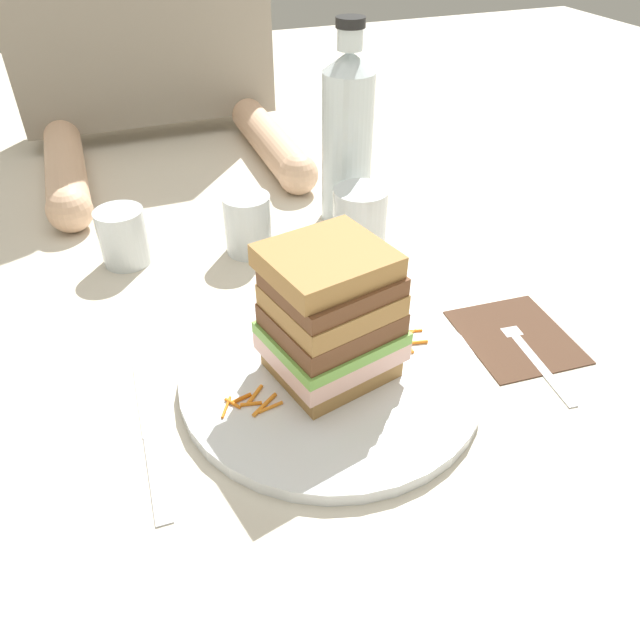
{
  "coord_description": "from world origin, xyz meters",
  "views": [
    {
      "loc": [
        -0.16,
        -0.41,
        0.41
      ],
      "look_at": [
        0.01,
        0.02,
        0.05
      ],
      "focal_mm": 33.58,
      "sensor_mm": 36.0,
      "label": 1
    }
  ],
  "objects": [
    {
      "name": "carrot_shred_2",
      "position": [
        -0.09,
        -0.02,
        0.02
      ],
      "size": [
        0.02,
        0.01,
        0.0
      ],
      "primitive_type": "cylinder",
      "rotation": [
        0.0,
        1.57,
        0.23
      ],
      "color": "orange",
      "rests_on": "main_plate"
    },
    {
      "name": "carrot_shred_3",
      "position": [
        -0.07,
        -0.01,
        0.02
      ],
      "size": [
        0.02,
        0.02,
        0.0
      ],
      "primitive_type": "cylinder",
      "rotation": [
        0.0,
        1.57,
        0.78
      ],
      "color": "orange",
      "rests_on": "main_plate"
    },
    {
      "name": "carrot_shred_4",
      "position": [
        -0.09,
        -0.02,
        0.02
      ],
      "size": [
        0.01,
        0.02,
        0.0
      ],
      "primitive_type": "cylinder",
      "rotation": [
        0.0,
        1.57,
        5.3
      ],
      "color": "orange",
      "rests_on": "main_plate"
    },
    {
      "name": "carrot_shred_6",
      "position": [
        -0.08,
        -0.02,
        0.02
      ],
      "size": [
        0.02,
        0.01,
        0.0
      ],
      "primitive_type": "cylinder",
      "rotation": [
        0.0,
        1.57,
        2.93
      ],
      "color": "orange",
      "rests_on": "main_plate"
    },
    {
      "name": "carrot_shred_10",
      "position": [
        0.09,
        0.0,
        0.02
      ],
      "size": [
        0.02,
        0.01,
        0.0
      ],
      "primitive_type": "cylinder",
      "rotation": [
        0.0,
        1.57,
        0.18
      ],
      "color": "orange",
      "rests_on": "main_plate"
    },
    {
      "name": "carrot_shred_5",
      "position": [
        -0.07,
        -0.03,
        0.02
      ],
      "size": [
        0.03,
        0.02,
        0.0
      ],
      "primitive_type": "cylinder",
      "rotation": [
        0.0,
        1.57,
        0.62
      ],
      "color": "orange",
      "rests_on": "main_plate"
    },
    {
      "name": "juice_glass",
      "position": [
        0.14,
        0.22,
        0.04
      ],
      "size": [
        0.07,
        0.07,
        0.09
      ],
      "color": "white",
      "rests_on": "ground_plane"
    },
    {
      "name": "water_bottle",
      "position": [
        0.16,
        0.31,
        0.12
      ],
      "size": [
        0.07,
        0.07,
        0.26
      ],
      "color": "silver",
      "rests_on": "ground_plane"
    },
    {
      "name": "knife",
      "position": [
        -0.17,
        -0.02,
        0.0
      ],
      "size": [
        0.02,
        0.2,
        0.0
      ],
      "color": "silver",
      "rests_on": "ground_plane"
    },
    {
      "name": "fork",
      "position": [
        0.22,
        -0.04,
        0.0
      ],
      "size": [
        0.03,
        0.17,
        0.0
      ],
      "color": "silver",
      "rests_on": "napkin_dark"
    },
    {
      "name": "empty_tumbler_0",
      "position": [
        -0.15,
        0.29,
        0.04
      ],
      "size": [
        0.06,
        0.06,
        0.07
      ],
      "primitive_type": "cylinder",
      "color": "silver",
      "rests_on": "ground_plane"
    },
    {
      "name": "carrot_shred_12",
      "position": [
        0.09,
        0.04,
        0.02
      ],
      "size": [
        0.01,
        0.03,
        0.0
      ],
      "primitive_type": "cylinder",
      "rotation": [
        0.0,
        1.57,
        5.07
      ],
      "color": "orange",
      "rests_on": "main_plate"
    },
    {
      "name": "carrot_shred_0",
      "position": [
        -0.06,
        -0.04,
        0.02
      ],
      "size": [
        0.02,
        0.01,
        0.0
      ],
      "primitive_type": "cylinder",
      "rotation": [
        0.0,
        1.57,
        0.18
      ],
      "color": "orange",
      "rests_on": "main_plate"
    },
    {
      "name": "carrot_shred_8",
      "position": [
        0.08,
        0.03,
        0.02
      ],
      "size": [
        0.02,
        0.01,
        0.0
      ],
      "primitive_type": "cylinder",
      "rotation": [
        0.0,
        1.57,
        0.43
      ],
      "color": "orange",
      "rests_on": "main_plate"
    },
    {
      "name": "sandwich",
      "position": [
        0.01,
        -0.0,
        0.08
      ],
      "size": [
        0.13,
        0.12,
        0.13
      ],
      "color": "#A87A42",
      "rests_on": "main_plate"
    },
    {
      "name": "carrot_shred_14",
      "position": [
        0.1,
        0.0,
        0.02
      ],
      "size": [
        0.0,
        0.03,
        0.0
      ],
      "primitive_type": "cylinder",
      "rotation": [
        0.0,
        1.57,
        4.69
      ],
      "color": "orange",
      "rests_on": "main_plate"
    },
    {
      "name": "empty_tumbler_1",
      "position": [
        0.0,
        0.27,
        0.04
      ],
      "size": [
        0.06,
        0.06,
        0.08
      ],
      "primitive_type": "cylinder",
      "color": "silver",
      "rests_on": "ground_plane"
    },
    {
      "name": "carrot_shred_11",
      "position": [
        0.1,
        0.01,
        0.02
      ],
      "size": [
        0.03,
        0.01,
        0.0
      ],
      "primitive_type": "cylinder",
      "rotation": [
        0.0,
        1.57,
        3.52
      ],
      "color": "orange",
      "rests_on": "main_plate"
    },
    {
      "name": "carrot_shred_13",
      "position": [
        0.1,
        0.0,
        0.02
      ],
      "size": [
        0.03,
        0.01,
        0.0
      ],
      "primitive_type": "cylinder",
      "rotation": [
        0.0,
        1.57,
        6.07
      ],
      "color": "orange",
      "rests_on": "main_plate"
    },
    {
      "name": "napkin_dark",
      "position": [
        0.22,
        -0.01,
        0.0
      ],
      "size": [
        0.12,
        0.13,
        0.0
      ],
      "primitive_type": "cube",
      "rotation": [
        0.0,
        0.0,
        -0.07
      ],
      "color": "#4C3323",
      "rests_on": "ground_plane"
    },
    {
      "name": "carrot_shred_9",
      "position": [
        0.11,
        0.02,
        0.02
      ],
      "size": [
        0.03,
        0.01,
        0.0
      ],
      "primitive_type": "cylinder",
      "rotation": [
        0.0,
        1.57,
        2.89
      ],
      "color": "orange",
      "rests_on": "main_plate"
    },
    {
      "name": "carrot_shred_15",
      "position": [
        0.11,
        0.04,
        0.02
      ],
      "size": [
        0.02,
        0.03,
        0.0
      ],
      "primitive_type": "cylinder",
      "rotation": [
        0.0,
        1.57,
        4.25
      ],
      "color": "orange",
      "rests_on": "main_plate"
    },
    {
      "name": "ground_plane",
      "position": [
        0.0,
        0.0,
        0.0
      ],
      "size": [
        3.0,
        3.0,
        0.0
      ],
      "primitive_type": "plane",
      "color": "beige"
    },
    {
      "name": "carrot_shred_1",
      "position": [
        -0.1,
        -0.02,
        0.02
      ],
      "size": [
        0.02,
        0.02,
        0.0
      ],
      "primitive_type": "cylinder",
      "rotation": [
        0.0,
        1.57,
        4.19
      ],
      "color": "orange",
      "rests_on": "main_plate"
    },
    {
      "name": "carrot_shred_7",
      "position": [
        0.08,
        -0.0,
        0.02
      ],
      "size": [
        0.01,
        0.02,
        0.0
      ],
      "primitive_type": "cylinder",
      "rotation": [
        0.0,
        1.57,
        5.16
      ],
      "color": "orange",
      "rests_on": "main_plate"
    },
    {
      "name": "main_plate",
      "position": [
        0.01,
        -0.01,
        0.01
      ],
      "size": [
        0.3,
        0.3,
        0.01
      ],
      "primitive_type": "cylinder",
      "color": "white",
      "rests_on": "ground_plane"
    }
  ]
}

